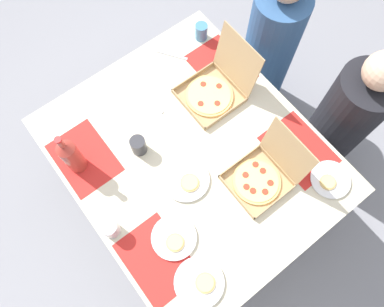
{
  "coord_description": "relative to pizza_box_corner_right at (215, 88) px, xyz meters",
  "views": [
    {
      "loc": [
        0.55,
        -0.42,
        2.5
      ],
      "look_at": [
        0.0,
        0.0,
        0.72
      ],
      "focal_mm": 34.96,
      "sensor_mm": 36.0,
      "label": 1
    }
  ],
  "objects": [
    {
      "name": "ground_plane",
      "position": [
        0.2,
        -0.31,
        -0.77
      ],
      "size": [
        6.0,
        6.0,
        0.0
      ],
      "primitive_type": "plane",
      "color": "gray"
    },
    {
      "name": "dining_table",
      "position": [
        0.2,
        -0.31,
        -0.14
      ],
      "size": [
        1.41,
        1.2,
        0.72
      ],
      "color": "#3F3328",
      "rests_on": "ground_plane"
    },
    {
      "name": "placemat_near_left",
      "position": [
        -0.11,
        -0.76,
        -0.05
      ],
      "size": [
        0.36,
        0.26,
        0.0
      ],
      "primitive_type": "cube",
      "color": "red",
      "rests_on": "dining_table"
    },
    {
      "name": "placemat_near_right",
      "position": [
        0.52,
        -0.76,
        -0.05
      ],
      "size": [
        0.36,
        0.26,
        0.0
      ],
      "primitive_type": "cube",
      "color": "red",
      "rests_on": "dining_table"
    },
    {
      "name": "placemat_far_left",
      "position": [
        -0.11,
        0.13,
        -0.05
      ],
      "size": [
        0.36,
        0.26,
        0.0
      ],
      "primitive_type": "cube",
      "color": "red",
      "rests_on": "dining_table"
    },
    {
      "name": "placemat_far_right",
      "position": [
        0.52,
        0.13,
        -0.05
      ],
      "size": [
        0.36,
        0.26,
        0.0
      ],
      "primitive_type": "cube",
      "color": "red",
      "rests_on": "dining_table"
    },
    {
      "name": "pizza_box_corner_right",
      "position": [
        0.0,
        0.0,
        0.0
      ],
      "size": [
        0.29,
        0.34,
        0.33
      ],
      "color": "tan",
      "rests_on": "dining_table"
    },
    {
      "name": "pizza_box_center",
      "position": [
        0.52,
        -0.12,
        -0.0
      ],
      "size": [
        0.27,
        0.31,
        0.31
      ],
      "color": "tan",
      "rests_on": "dining_table"
    },
    {
      "name": "plate_far_left",
      "position": [
        0.72,
        -0.67,
        -0.04
      ],
      "size": [
        0.23,
        0.23,
        0.03
      ],
      "color": "white",
      "rests_on": "dining_table"
    },
    {
      "name": "plate_middle",
      "position": [
        0.3,
        -0.42,
        -0.04
      ],
      "size": [
        0.23,
        0.23,
        0.03
      ],
      "color": "white",
      "rests_on": "dining_table"
    },
    {
      "name": "plate_near_left",
      "position": [
        0.49,
        -0.64,
        -0.04
      ],
      "size": [
        0.21,
        0.21,
        0.03
      ],
      "color": "white",
      "rests_on": "dining_table"
    },
    {
      "name": "plate_near_right",
      "position": [
        0.74,
        0.14,
        -0.04
      ],
      "size": [
        0.2,
        0.2,
        0.03
      ],
      "color": "white",
      "rests_on": "dining_table"
    },
    {
      "name": "soda_bottle",
      "position": [
        -0.1,
        -0.8,
        0.08
      ],
      "size": [
        0.09,
        0.09,
        0.32
      ],
      "color": "#B2382D",
      "rests_on": "dining_table"
    },
    {
      "name": "cup_red",
      "position": [
        0.02,
        -0.51,
        0.0
      ],
      "size": [
        0.08,
        0.08,
        0.11
      ],
      "primitive_type": "cylinder",
      "color": "#333338",
      "rests_on": "dining_table"
    },
    {
      "name": "cup_spare",
      "position": [
        0.28,
        -0.85,
        0.0
      ],
      "size": [
        0.08,
        0.08,
        0.1
      ],
      "primitive_type": "cylinder",
      "color": "silver",
      "rests_on": "dining_table"
    },
    {
      "name": "cup_clear_right",
      "position": [
        -0.34,
        0.17,
        0.0
      ],
      "size": [
        0.07,
        0.07,
        0.1
      ],
      "primitive_type": "cylinder",
      "color": "teal",
      "rests_on": "dining_table"
    },
    {
      "name": "knife_by_near_left",
      "position": [
        -0.17,
        -0.33,
        -0.05
      ],
      "size": [
        0.2,
        0.09,
        0.0
      ],
      "primitive_type": "cube",
      "rotation": [
        0.0,
        0.0,
        3.47
      ],
      "color": "#B7B7BC",
      "rests_on": "dining_table"
    },
    {
      "name": "fork_by_far_right",
      "position": [
        -0.34,
        -0.04,
        -0.05
      ],
      "size": [
        0.17,
        0.12,
        0.0
      ],
      "primitive_type": "cube",
      "rotation": [
        0.0,
        0.0,
        0.6
      ],
      "color": "#B7B7BC",
      "rests_on": "dining_table"
    },
    {
      "name": "diner_left_seat",
      "position": [
        -0.11,
        0.54,
        -0.25
      ],
      "size": [
        0.32,
        0.32,
        1.17
      ],
      "color": "#33598C",
      "rests_on": "ground_plane"
    },
    {
      "name": "diner_right_seat",
      "position": [
        0.52,
        0.54,
        -0.26
      ],
      "size": [
        0.32,
        0.32,
        1.15
      ],
      "color": "black",
      "rests_on": "ground_plane"
    }
  ]
}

